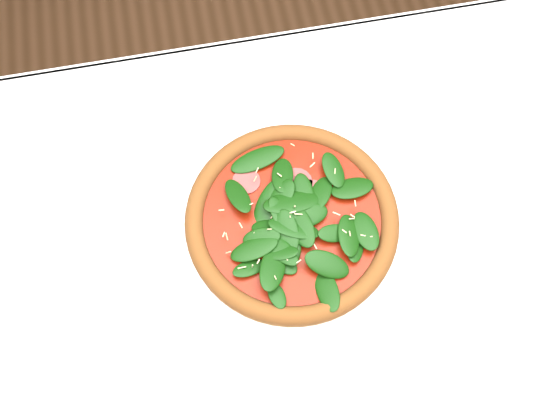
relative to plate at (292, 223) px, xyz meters
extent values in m
plane|color=brown|center=(0.05, -0.09, -0.76)|extent=(6.00, 6.00, 0.00)
cube|color=white|center=(0.05, -0.09, -0.03)|extent=(1.20, 0.80, 0.04)
cylinder|color=#4A331D|center=(-0.49, 0.25, -0.40)|extent=(0.06, 0.06, 0.71)
cylinder|color=#4A331D|center=(0.59, 0.25, -0.40)|extent=(0.06, 0.06, 0.71)
cube|color=white|center=(0.05, 0.31, -0.12)|extent=(1.20, 0.01, 0.22)
cylinder|color=white|center=(0.00, 0.00, 0.00)|extent=(0.32, 0.32, 0.01)
torus|color=white|center=(0.00, 0.00, 0.00)|extent=(0.32, 0.32, 0.01)
cylinder|color=#9E6126|center=(0.00, 0.00, 0.01)|extent=(0.33, 0.33, 0.01)
torus|color=#B26329|center=(0.00, 0.00, 0.02)|extent=(0.33, 0.33, 0.02)
cylinder|color=#8C1005|center=(0.00, 0.00, 0.02)|extent=(0.28, 0.28, 0.00)
cylinder|color=#97433C|center=(0.00, 0.00, 0.02)|extent=(0.24, 0.24, 0.00)
ellipsoid|color=#0F3B0A|center=(0.00, 0.00, 0.03)|extent=(0.27, 0.27, 0.02)
cylinder|color=beige|center=(0.00, 0.00, 0.03)|extent=(0.24, 0.24, 0.00)
cylinder|color=white|center=(-0.29, 0.00, -0.01)|extent=(0.07, 0.07, 0.00)
cylinder|color=white|center=(-0.29, 0.00, 0.04)|extent=(0.01, 0.01, 0.09)
ellipsoid|color=white|center=(-0.29, 0.00, 0.13)|extent=(0.08, 0.08, 0.10)
camera|label=1|loc=(-0.08, -0.27, 0.74)|focal=40.00mm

